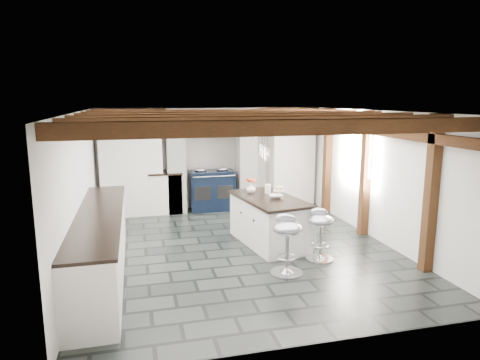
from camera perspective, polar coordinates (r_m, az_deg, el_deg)
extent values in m
plane|color=black|center=(7.36, -0.01, -9.05)|extent=(6.00, 6.00, 0.00)
plane|color=white|center=(9.96, -4.17, 2.98)|extent=(5.00, 0.00, 5.00)
plane|color=white|center=(6.91, -20.58, -1.17)|extent=(0.00, 6.00, 6.00)
plane|color=white|center=(8.02, 17.60, 0.60)|extent=(0.00, 6.00, 6.00)
plane|color=white|center=(6.93, -0.01, 9.15)|extent=(6.00, 6.00, 0.00)
cube|color=white|center=(9.59, -8.56, 1.38)|extent=(0.40, 0.60, 1.90)
cube|color=white|center=(9.86, 0.73, 1.76)|extent=(0.40, 0.60, 1.90)
cube|color=#4E2E16|center=(9.58, -3.93, 7.73)|extent=(2.10, 0.65, 0.18)
cube|color=white|center=(9.57, -3.94, 8.65)|extent=(2.00, 0.60, 0.31)
cube|color=black|center=(9.26, -3.59, 8.00)|extent=(1.00, 0.03, 0.22)
cube|color=silver|center=(9.25, -3.57, 7.99)|extent=(0.90, 0.01, 0.14)
cube|color=white|center=(9.54, -14.26, 1.42)|extent=(1.30, 0.58, 2.00)
cube|color=white|center=(10.19, 6.73, 2.26)|extent=(1.00, 0.58, 2.00)
cube|color=white|center=(6.48, -18.09, -8.29)|extent=(0.60, 3.80, 0.88)
cube|color=black|center=(6.35, -18.33, -4.35)|extent=(0.64, 3.80, 0.04)
cube|color=white|center=(9.66, -9.96, -1.67)|extent=(0.70, 0.60, 0.88)
cube|color=black|center=(9.58, -10.04, 1.02)|extent=(0.74, 0.64, 0.04)
cube|color=#4E2E16|center=(7.89, 17.43, 6.31)|extent=(0.15, 5.80, 0.14)
plane|color=white|center=(8.47, 15.53, 3.97)|extent=(0.00, 0.90, 0.90)
cube|color=#4E2E16|center=(4.46, 8.13, 6.96)|extent=(5.00, 0.16, 0.16)
cube|color=#4E2E16|center=(5.27, 4.58, 7.61)|extent=(5.00, 0.16, 0.16)
cube|color=#4E2E16|center=(6.09, 1.98, 8.07)|extent=(5.00, 0.16, 0.16)
cube|color=#4E2E16|center=(6.93, -0.01, 8.40)|extent=(5.00, 0.16, 0.16)
cube|color=#4E2E16|center=(7.77, -1.56, 8.66)|extent=(5.00, 0.16, 0.16)
cube|color=#4E2E16|center=(8.62, -2.81, 8.86)|extent=(5.00, 0.16, 0.16)
cube|color=#4E2E16|center=(9.47, -3.84, 9.02)|extent=(5.00, 0.16, 0.16)
cube|color=#4E2E16|center=(6.69, 24.13, -1.80)|extent=(0.15, 0.15, 2.30)
cube|color=#4E2E16|center=(8.15, 16.39, 0.83)|extent=(0.15, 0.15, 2.30)
cube|color=#4E2E16|center=(9.55, 11.58, 2.45)|extent=(0.15, 0.15, 2.30)
cylinder|color=black|center=(7.02, 3.68, 6.12)|extent=(0.01, 0.01, 0.56)
cylinder|color=white|center=(7.06, 3.65, 3.45)|extent=(0.09, 0.09, 0.22)
cylinder|color=black|center=(7.32, 3.34, 6.32)|extent=(0.01, 0.01, 0.56)
cylinder|color=white|center=(7.36, 3.31, 3.76)|extent=(0.09, 0.09, 0.22)
cylinder|color=black|center=(7.62, 3.03, 6.50)|extent=(0.01, 0.01, 0.56)
cylinder|color=white|center=(7.66, 3.01, 4.04)|extent=(0.09, 0.09, 0.22)
cube|color=black|center=(9.77, -3.79, -1.34)|extent=(1.00, 0.60, 0.90)
ellipsoid|color=silver|center=(9.64, -5.29, 1.38)|extent=(0.28, 0.28, 0.11)
ellipsoid|color=silver|center=(9.72, -2.38, 1.50)|extent=(0.28, 0.28, 0.11)
cylinder|color=silver|center=(9.39, -3.48, 0.47)|extent=(0.95, 0.03, 0.03)
cube|color=black|center=(9.44, -4.97, -1.79)|extent=(0.35, 0.02, 0.30)
cube|color=black|center=(9.52, -1.99, -1.63)|extent=(0.35, 0.02, 0.30)
cube|color=white|center=(7.48, 3.83, -5.59)|extent=(1.05, 1.71, 0.78)
cube|color=black|center=(7.38, 3.87, -2.50)|extent=(1.13, 1.79, 0.04)
imported|color=white|center=(7.69, 1.49, -1.11)|extent=(0.19, 0.19, 0.17)
ellipsoid|color=#D3431D|center=(7.66, 1.50, -0.10)|extent=(0.18, 0.18, 0.11)
cylinder|color=white|center=(7.68, 3.72, -1.17)|extent=(0.11, 0.11, 0.16)
imported|color=white|center=(7.33, 4.81, -2.19)|extent=(0.26, 0.26, 0.06)
cylinder|color=white|center=(7.50, 5.24, -1.77)|extent=(0.04, 0.04, 0.09)
cylinder|color=white|center=(7.49, 5.25, -1.39)|extent=(0.20, 0.20, 0.01)
cylinder|color=tan|center=(7.48, 5.25, -1.11)|extent=(0.15, 0.15, 0.06)
cylinder|color=silver|center=(6.97, 10.55, -10.28)|extent=(0.44, 0.44, 0.03)
cone|color=silver|center=(6.95, 10.56, -9.94)|extent=(0.20, 0.20, 0.08)
cylinder|color=silver|center=(6.86, 10.64, -7.81)|extent=(0.05, 0.05, 0.55)
torus|color=silver|center=(6.89, 10.61, -8.53)|extent=(0.28, 0.28, 0.02)
ellipsoid|color=#8F919C|center=(6.77, 10.73, -5.31)|extent=(0.53, 0.53, 0.18)
ellipsoid|color=#8F919C|center=(6.84, 10.74, -4.27)|extent=(0.30, 0.21, 0.15)
cylinder|color=silver|center=(6.37, 6.22, -12.20)|extent=(0.47, 0.47, 0.03)
cone|color=silver|center=(6.35, 6.23, -11.80)|extent=(0.22, 0.22, 0.09)
cylinder|color=silver|center=(6.25, 6.29, -9.34)|extent=(0.05, 0.05, 0.59)
torus|color=silver|center=(6.28, 6.27, -10.17)|extent=(0.30, 0.30, 0.02)
ellipsoid|color=#8F919C|center=(6.14, 6.35, -6.41)|extent=(0.56, 0.56, 0.19)
ellipsoid|color=#8F919C|center=(6.21, 6.39, -5.17)|extent=(0.32, 0.22, 0.17)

